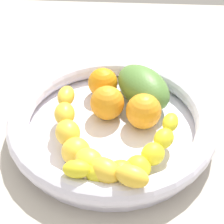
# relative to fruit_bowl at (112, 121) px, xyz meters

# --- Properties ---
(kitchen_counter) EXTENTS (1.20, 1.20, 0.03)m
(kitchen_counter) POSITION_rel_fruit_bowl_xyz_m (0.00, 0.00, -0.04)
(kitchen_counter) COLOR #AEA79B
(kitchen_counter) RESTS_ON ground
(fruit_bowl) EXTENTS (0.35, 0.35, 0.05)m
(fruit_bowl) POSITION_rel_fruit_bowl_xyz_m (0.00, 0.00, 0.00)
(fruit_bowl) COLOR silver
(fruit_bowl) RESTS_ON kitchen_counter
(banana_draped_left) EXTENTS (0.14, 0.17, 0.06)m
(banana_draped_left) POSITION_rel_fruit_bowl_xyz_m (-0.10, -0.04, 0.02)
(banana_draped_left) COLOR yellow
(banana_draped_left) RESTS_ON fruit_bowl
(banana_draped_right) EXTENTS (0.21, 0.16, 0.06)m
(banana_draped_right) POSITION_rel_fruit_bowl_xyz_m (-0.08, 0.04, 0.02)
(banana_draped_right) COLOR yellow
(banana_draped_right) RESTS_ON fruit_bowl
(orange_front) EXTENTS (0.06, 0.06, 0.06)m
(orange_front) POSITION_rel_fruit_bowl_xyz_m (0.01, -0.05, 0.02)
(orange_front) COLOR orange
(orange_front) RESTS_ON fruit_bowl
(orange_mid_left) EXTENTS (0.06, 0.06, 0.06)m
(orange_mid_left) POSITION_rel_fruit_bowl_xyz_m (0.02, 0.01, 0.02)
(orange_mid_left) COLOR orange
(orange_mid_left) RESTS_ON fruit_bowl
(orange_mid_right) EXTENTS (0.06, 0.06, 0.06)m
(orange_mid_right) POSITION_rel_fruit_bowl_xyz_m (0.09, 0.02, 0.02)
(orange_mid_right) COLOR orange
(orange_mid_right) RESTS_ON fruit_bowl
(mango_green) EXTENTS (0.15, 0.13, 0.07)m
(mango_green) POSITION_rel_fruit_bowl_xyz_m (0.07, -0.05, 0.02)
(mango_green) COLOR #55843A
(mango_green) RESTS_ON fruit_bowl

